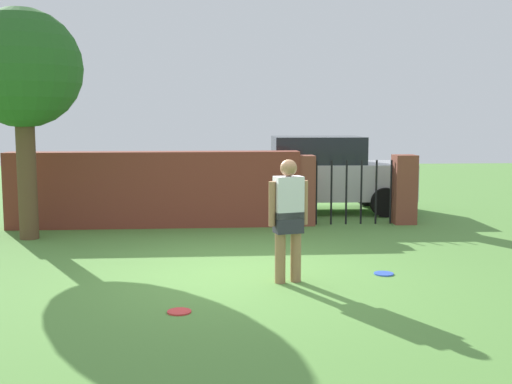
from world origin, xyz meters
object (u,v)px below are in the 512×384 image
at_px(frisbee_red, 179,312).
at_px(car, 317,174).
at_px(person, 288,215).
at_px(frisbee_blue, 384,274).
at_px(tree, 22,71).

bearing_deg(frisbee_red, car, 69.04).
xyz_separation_m(person, car, (1.44, 6.13, -0.04)).
bearing_deg(frisbee_red, frisbee_blue, 28.81).
xyz_separation_m(person, frisbee_blue, (1.37, 0.31, -0.89)).
xyz_separation_m(tree, frisbee_red, (2.86, -4.50, -2.94)).
xyz_separation_m(tree, person, (4.23, -3.30, -2.06)).
xyz_separation_m(tree, car, (5.67, 2.83, -2.09)).
bearing_deg(car, tree, -152.08).
bearing_deg(tree, frisbee_blue, -28.07).
bearing_deg(frisbee_red, person, 41.19).
height_order(tree, car, tree).
bearing_deg(person, frisbee_blue, -1.43).
relative_size(frisbee_red, frisbee_blue, 1.00).
xyz_separation_m(car, frisbee_red, (-2.81, -7.33, -0.85)).
distance_m(car, frisbee_red, 7.89).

